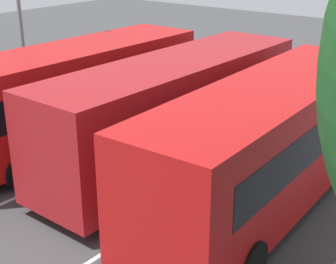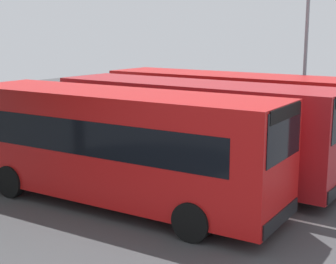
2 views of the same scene
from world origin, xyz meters
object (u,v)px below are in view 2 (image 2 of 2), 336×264
(street_lamp, at_px, (303,45))
(bus_center_left, at_px, (194,127))
(bus_far_left, at_px, (118,144))
(bus_center_right, at_px, (225,111))

(street_lamp, bearing_deg, bus_center_left, 3.77)
(bus_far_left, relative_size, street_lamp, 1.32)
(bus_far_left, height_order, bus_center_left, same)
(bus_center_right, xyz_separation_m, street_lamp, (1.58, 4.46, 2.53))
(bus_far_left, bearing_deg, bus_center_left, 79.53)
(bus_center_right, distance_m, street_lamp, 5.36)
(bus_far_left, relative_size, bus_center_right, 1.00)
(bus_center_left, relative_size, street_lamp, 1.32)
(bus_center_right, bearing_deg, street_lamp, 71.89)
(bus_center_left, bearing_deg, bus_far_left, -97.98)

